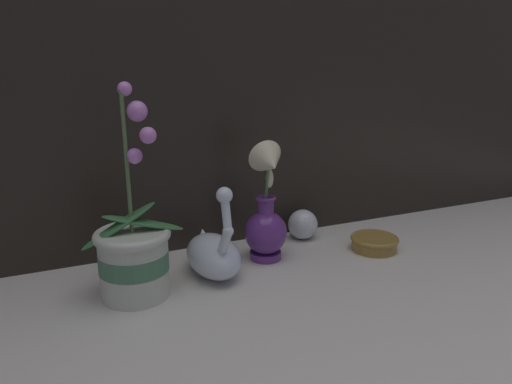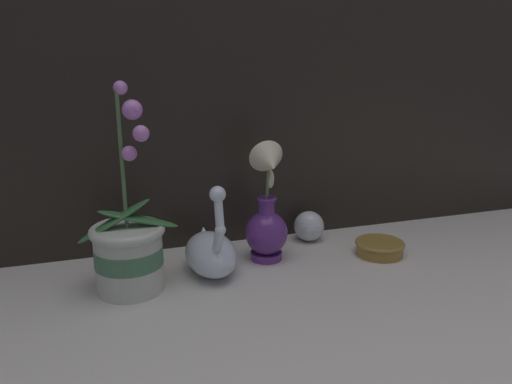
% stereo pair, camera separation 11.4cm
% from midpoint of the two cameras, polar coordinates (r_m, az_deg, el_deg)
% --- Properties ---
extents(ground_plane, '(2.80, 2.80, 0.00)m').
position_cam_midpoint_polar(ground_plane, '(1.08, 0.31, -10.75)').
color(ground_plane, beige).
extents(orchid_potted_plant, '(0.21, 0.15, 0.43)m').
position_cam_midpoint_polar(orchid_potted_plant, '(1.05, -16.88, -6.84)').
color(orchid_potted_plant, beige).
rests_on(orchid_potted_plant, ground_plane).
extents(swan_figurine, '(0.11, 0.21, 0.22)m').
position_cam_midpoint_polar(swan_figurine, '(1.12, -7.83, -6.94)').
color(swan_figurine, silver).
rests_on(swan_figurine, ground_plane).
extents(blue_vase, '(0.10, 0.11, 0.29)m').
position_cam_midpoint_polar(blue_vase, '(1.17, -1.57, -2.90)').
color(blue_vase, '#602D7F').
rests_on(blue_vase, ground_plane).
extents(glass_sphere, '(0.08, 0.08, 0.08)m').
position_cam_midpoint_polar(glass_sphere, '(1.32, 2.93, -3.75)').
color(glass_sphere, silver).
rests_on(glass_sphere, ground_plane).
extents(amber_dish, '(0.12, 0.12, 0.03)m').
position_cam_midpoint_polar(amber_dish, '(1.28, 10.91, -5.68)').
color(amber_dish, olive).
rests_on(amber_dish, ground_plane).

